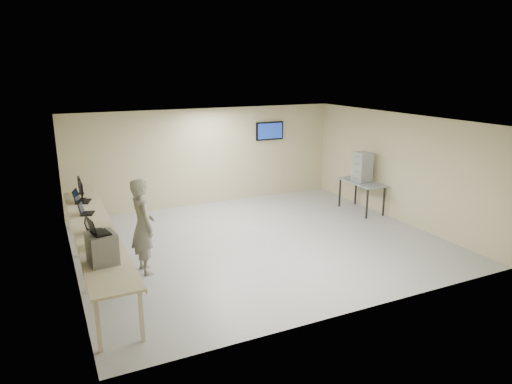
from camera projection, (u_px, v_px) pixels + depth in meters
name	position (u px, v px, depth m)	size (l,w,h in m)	color
room	(260.00, 182.00, 10.28)	(8.01, 7.01, 2.81)	#A1A1A1
workbench	(94.00, 231.00, 8.88)	(0.76, 6.00, 0.90)	#BEB69D
equipment_box	(102.00, 248.00, 7.21)	(0.42, 0.48, 0.50)	slate
laptop_on_box	(97.00, 230.00, 7.10)	(0.34, 0.38, 0.27)	black
laptop_0	(100.00, 242.00, 7.91)	(0.42, 0.46, 0.31)	black
laptop_1	(91.00, 229.00, 8.58)	(0.34, 0.39, 0.28)	black
laptop_2	(85.00, 211.00, 9.66)	(0.36, 0.39, 0.26)	black
laptop_3	(80.00, 199.00, 10.51)	(0.44, 0.47, 0.31)	black
monitor_near	(81.00, 189.00, 10.74)	(0.18, 0.41, 0.40)	black
monitor_far	(79.00, 184.00, 11.19)	(0.18, 0.41, 0.41)	black
soldier	(143.00, 226.00, 8.81)	(0.69, 0.45, 1.89)	#616555
side_table	(362.00, 184.00, 12.67)	(0.67, 1.43, 0.86)	slate
storage_bins	(362.00, 167.00, 12.53)	(0.39, 0.43, 0.83)	#A0A0A1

